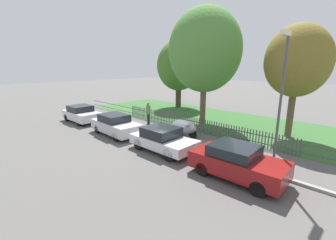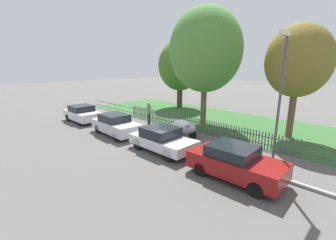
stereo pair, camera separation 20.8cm
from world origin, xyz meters
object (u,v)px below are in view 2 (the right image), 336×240
(tree_nearest_kerb, at_px, (180,66))
(tree_mid_park, at_px, (298,61))
(covered_motorcycle, at_px, (184,127))
(parked_car_red_compact, at_px, (235,162))
(parked_car_black_saloon, at_px, (116,124))
(parked_car_silver_hatchback, at_px, (83,113))
(parked_car_navy_estate, at_px, (162,139))
(pedestrian_near_fence, at_px, (149,112))
(street_lamp, at_px, (280,89))
(tree_behind_motorcycle, at_px, (206,50))

(tree_nearest_kerb, xyz_separation_m, tree_mid_park, (12.69, -3.17, 0.27))
(covered_motorcycle, bearing_deg, parked_car_red_compact, -30.29)
(parked_car_black_saloon, bearing_deg, parked_car_silver_hatchback, -178.44)
(parked_car_black_saloon, relative_size, parked_car_navy_estate, 1.06)
(tree_nearest_kerb, relative_size, tree_mid_park, 1.03)
(tree_nearest_kerb, distance_m, pedestrian_near_fence, 9.07)
(street_lamp, bearing_deg, parked_car_red_compact, -118.44)
(covered_motorcycle, height_order, tree_mid_park, tree_mid_park)
(pedestrian_near_fence, bearing_deg, covered_motorcycle, 23.15)
(covered_motorcycle, xyz_separation_m, tree_nearest_kerb, (-7.61, 8.03, 3.99))
(parked_car_black_saloon, xyz_separation_m, pedestrian_near_fence, (-0.49, 3.44, 0.32))
(parked_car_red_compact, bearing_deg, parked_car_silver_hatchback, 178.25)
(parked_car_navy_estate, height_order, covered_motorcycle, parked_car_navy_estate)
(parked_car_red_compact, height_order, tree_mid_park, tree_mid_park)
(parked_car_red_compact, xyz_separation_m, tree_nearest_kerb, (-12.92, 10.93, 3.94))
(parked_car_navy_estate, height_order, tree_nearest_kerb, tree_nearest_kerb)
(pedestrian_near_fence, bearing_deg, parked_car_silver_hatchback, -115.35)
(parked_car_red_compact, distance_m, tree_mid_park, 8.83)
(tree_mid_park, distance_m, pedestrian_near_fence, 10.98)
(parked_car_navy_estate, height_order, street_lamp, street_lamp)
(tree_nearest_kerb, relative_size, tree_behind_motorcycle, 0.83)
(covered_motorcycle, xyz_separation_m, pedestrian_near_fence, (-4.19, 0.45, 0.35))
(parked_car_silver_hatchback, relative_size, parked_car_red_compact, 0.94)
(tree_mid_park, xyz_separation_m, street_lamp, (1.13, -6.09, -1.19))
(tree_mid_park, relative_size, street_lamp, 1.21)
(parked_car_red_compact, relative_size, pedestrian_near_fence, 2.17)
(parked_car_silver_hatchback, bearing_deg, tree_nearest_kerb, 82.85)
(parked_car_red_compact, distance_m, tree_behind_motorcycle, 10.43)
(street_lamp, bearing_deg, parked_car_silver_hatchback, -173.64)
(tree_mid_park, height_order, pedestrian_near_fence, tree_mid_park)
(tree_behind_motorcycle, distance_m, tree_mid_park, 6.35)
(parked_car_black_saloon, height_order, covered_motorcycle, parked_car_black_saloon)
(parked_car_silver_hatchback, relative_size, tree_behind_motorcycle, 0.41)
(parked_car_navy_estate, relative_size, covered_motorcycle, 1.83)
(tree_mid_park, height_order, street_lamp, tree_mid_park)
(parked_car_silver_hatchback, xyz_separation_m, tree_nearest_kerb, (1.35, 10.95, 3.97))
(parked_car_silver_hatchback, relative_size, tree_nearest_kerb, 0.50)
(tree_nearest_kerb, xyz_separation_m, pedestrian_near_fence, (3.42, -7.58, -3.64))
(tree_behind_motorcycle, height_order, tree_mid_park, tree_behind_motorcycle)
(street_lamp, bearing_deg, pedestrian_near_fence, 170.78)
(parked_car_black_saloon, relative_size, pedestrian_near_fence, 2.23)
(parked_car_navy_estate, height_order, tree_mid_park, tree_mid_park)
(tree_nearest_kerb, xyz_separation_m, tree_behind_motorcycle, (6.53, -4.43, 1.14))
(pedestrian_near_fence, bearing_deg, tree_nearest_kerb, 143.61)
(parked_car_black_saloon, xyz_separation_m, street_lamp, (9.91, 1.75, 3.03))
(parked_car_navy_estate, relative_size, parked_car_red_compact, 0.97)
(parked_car_silver_hatchback, distance_m, tree_nearest_kerb, 11.73)
(parked_car_red_compact, bearing_deg, street_lamp, 59.73)
(pedestrian_near_fence, distance_m, street_lamp, 10.88)
(parked_car_black_saloon, relative_size, tree_behind_motorcycle, 0.45)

